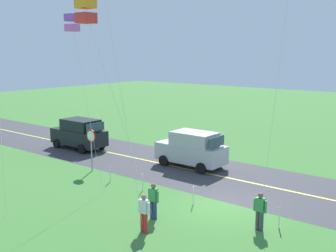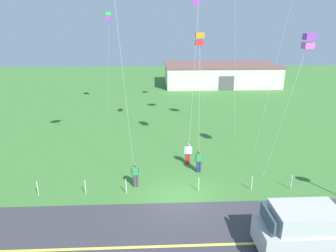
{
  "view_description": "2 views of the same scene",
  "coord_description": "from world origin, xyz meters",
  "px_view_note": "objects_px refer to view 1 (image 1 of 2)",
  "views": [
    {
      "loc": [
        -9.6,
        16.23,
        7.19
      ],
      "look_at": [
        0.68,
        3.27,
        4.22
      ],
      "focal_mm": 44.57,
      "sensor_mm": 36.0,
      "label": 1
    },
    {
      "loc": [
        -1.38,
        -15.16,
        9.43
      ],
      "look_at": [
        -0.52,
        3.45,
        3.24
      ],
      "focal_mm": 32.26,
      "sensor_mm": 36.0,
      "label": 2
    }
  ],
  "objects_px": {
    "car_parked_east_near": "(79,133)",
    "person_adult_near": "(153,200)",
    "stop_sign": "(91,142)",
    "person_adult_companion": "(260,210)",
    "person_child_watcher": "(144,212)",
    "kite_red_low": "(86,11)",
    "kite_cyan_top": "(72,23)",
    "car_suv_foreground": "(192,149)"
  },
  "relations": [
    {
      "from": "car_suv_foreground",
      "to": "stop_sign",
      "type": "xyz_separation_m",
      "value": [
        4.2,
        4.57,
        0.65
      ]
    },
    {
      "from": "person_adult_near",
      "to": "person_adult_companion",
      "type": "height_order",
      "value": "same"
    },
    {
      "from": "car_suv_foreground",
      "to": "stop_sign",
      "type": "distance_m",
      "value": 6.24
    },
    {
      "from": "person_adult_near",
      "to": "kite_red_low",
      "type": "distance_m",
      "value": 8.32
    },
    {
      "from": "person_adult_near",
      "to": "kite_cyan_top",
      "type": "distance_m",
      "value": 9.78
    },
    {
      "from": "person_child_watcher",
      "to": "kite_red_low",
      "type": "height_order",
      "value": "kite_red_low"
    },
    {
      "from": "person_adult_near",
      "to": "person_child_watcher",
      "type": "relative_size",
      "value": 1.0
    },
    {
      "from": "person_child_watcher",
      "to": "car_suv_foreground",
      "type": "bearing_deg",
      "value": -42.83
    },
    {
      "from": "stop_sign",
      "to": "kite_red_low",
      "type": "distance_m",
      "value": 11.95
    },
    {
      "from": "stop_sign",
      "to": "person_adult_near",
      "type": "height_order",
      "value": "stop_sign"
    },
    {
      "from": "car_suv_foreground",
      "to": "person_adult_companion",
      "type": "height_order",
      "value": "car_suv_foreground"
    },
    {
      "from": "car_suv_foreground",
      "to": "kite_cyan_top",
      "type": "xyz_separation_m",
      "value": [
        2.46,
        7.07,
        7.42
      ]
    },
    {
      "from": "car_parked_east_near",
      "to": "kite_cyan_top",
      "type": "bearing_deg",
      "value": 139.72
    },
    {
      "from": "car_parked_east_near",
      "to": "stop_sign",
      "type": "xyz_separation_m",
      "value": [
        -5.23,
        3.41,
        0.65
      ]
    },
    {
      "from": "car_parked_east_near",
      "to": "person_adult_near",
      "type": "xyz_separation_m",
      "value": [
        -12.94,
        6.69,
        -0.29
      ]
    },
    {
      "from": "car_parked_east_near",
      "to": "kite_cyan_top",
      "type": "distance_m",
      "value": 11.77
    },
    {
      "from": "stop_sign",
      "to": "person_adult_companion",
      "type": "height_order",
      "value": "stop_sign"
    },
    {
      "from": "stop_sign",
      "to": "person_adult_near",
      "type": "xyz_separation_m",
      "value": [
        -7.71,
        3.29,
        -0.94
      ]
    },
    {
      "from": "stop_sign",
      "to": "person_child_watcher",
      "type": "height_order",
      "value": "stop_sign"
    },
    {
      "from": "car_parked_east_near",
      "to": "person_adult_near",
      "type": "height_order",
      "value": "car_parked_east_near"
    },
    {
      "from": "car_suv_foreground",
      "to": "kite_red_low",
      "type": "relative_size",
      "value": 0.49
    },
    {
      "from": "stop_sign",
      "to": "kite_red_low",
      "type": "xyz_separation_m",
      "value": [
        -7.44,
        6.48,
        6.74
      ]
    },
    {
      "from": "car_suv_foreground",
      "to": "kite_red_low",
      "type": "height_order",
      "value": "kite_red_low"
    },
    {
      "from": "kite_cyan_top",
      "to": "person_child_watcher",
      "type": "bearing_deg",
      "value": 162.45
    },
    {
      "from": "stop_sign",
      "to": "person_adult_companion",
      "type": "bearing_deg",
      "value": 172.73
    },
    {
      "from": "car_suv_foreground",
      "to": "stop_sign",
      "type": "height_order",
      "value": "stop_sign"
    },
    {
      "from": "person_adult_near",
      "to": "car_parked_east_near",
      "type": "bearing_deg",
      "value": -135.9
    },
    {
      "from": "kite_cyan_top",
      "to": "person_adult_companion",
      "type": "bearing_deg",
      "value": -174.44
    },
    {
      "from": "car_parked_east_near",
      "to": "person_child_watcher",
      "type": "relative_size",
      "value": 2.75
    },
    {
      "from": "person_child_watcher",
      "to": "kite_red_low",
      "type": "distance_m",
      "value": 7.96
    },
    {
      "from": "person_adult_near",
      "to": "person_child_watcher",
      "type": "distance_m",
      "value": 1.42
    },
    {
      "from": "person_child_watcher",
      "to": "car_parked_east_near",
      "type": "bearing_deg",
      "value": -7.55
    },
    {
      "from": "person_adult_companion",
      "to": "kite_cyan_top",
      "type": "xyz_separation_m",
      "value": [
        10.11,
        0.98,
        7.71
      ]
    },
    {
      "from": "car_suv_foreground",
      "to": "car_parked_east_near",
      "type": "relative_size",
      "value": 1.0
    },
    {
      "from": "kite_cyan_top",
      "to": "stop_sign",
      "type": "bearing_deg",
      "value": -55.15
    },
    {
      "from": "stop_sign",
      "to": "person_adult_companion",
      "type": "xyz_separation_m",
      "value": [
        -11.85,
        1.51,
        -0.94
      ]
    },
    {
      "from": "stop_sign",
      "to": "kite_cyan_top",
      "type": "relative_size",
      "value": 0.28
    },
    {
      "from": "person_adult_near",
      "to": "kite_red_low",
      "type": "height_order",
      "value": "kite_red_low"
    },
    {
      "from": "car_parked_east_near",
      "to": "person_adult_companion",
      "type": "distance_m",
      "value": 17.78
    },
    {
      "from": "car_parked_east_near",
      "to": "person_adult_near",
      "type": "bearing_deg",
      "value": 152.64
    },
    {
      "from": "car_parked_east_near",
      "to": "kite_red_low",
      "type": "xyz_separation_m",
      "value": [
        -12.67,
        9.89,
        7.39
      ]
    },
    {
      "from": "car_suv_foreground",
      "to": "car_parked_east_near",
      "type": "height_order",
      "value": "same"
    }
  ]
}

